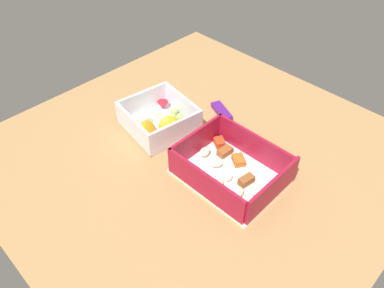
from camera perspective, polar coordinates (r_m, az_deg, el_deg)
table_surface at (r=80.82cm, az=0.98°, el=-1.85°), size 80.00×80.00×2.00cm
pasta_container at (r=74.09cm, az=5.67°, el=-3.92°), size 20.12×15.54×6.72cm
fruit_bowl at (r=85.05cm, az=-4.85°, el=3.54°), size 16.11×15.73×6.27cm
candy_bar at (r=90.33cm, az=4.52°, el=4.98°), size 7.39×4.82×1.20cm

